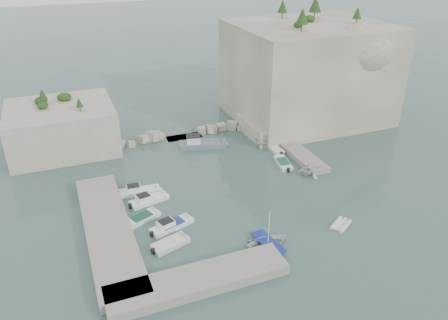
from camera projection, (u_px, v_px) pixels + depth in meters
name	position (u px, v px, depth m)	size (l,w,h in m)	color
ground	(241.00, 200.00, 56.38)	(400.00, 400.00, 0.00)	#3E5E55
cliff_east	(307.00, 72.00, 79.05)	(26.00, 22.00, 17.00)	beige
cliff_terrace	(269.00, 127.00, 74.95)	(8.00, 10.00, 2.50)	beige
outcrop_west	(62.00, 127.00, 68.90)	(16.00, 14.00, 7.00)	beige
quay_west	(108.00, 230.00, 49.73)	(5.00, 24.00, 1.10)	#9E9689
quay_south	(199.00, 280.00, 42.51)	(18.00, 4.00, 1.10)	#9E9689
ledge_east	(294.00, 150.00, 68.89)	(3.00, 16.00, 0.80)	#9E9689
breakwater	(184.00, 133.00, 73.92)	(28.00, 3.00, 1.40)	beige
motorboat_a	(140.00, 193.00, 57.97)	(5.80, 1.73, 1.40)	white
motorboat_b	(149.00, 202.00, 56.04)	(5.46, 1.79, 1.40)	white
motorboat_c	(142.00, 220.00, 52.46)	(4.92, 1.79, 0.70)	white
motorboat_d	(172.00, 227.00, 51.12)	(5.74, 1.71, 1.40)	white
motorboat_e	(170.00, 246.00, 48.12)	(4.58, 1.87, 0.70)	silver
rowboat	(268.00, 246.00, 48.10)	(3.59, 5.03, 1.04)	white
inflatable_dinghy	(340.00, 226.00, 51.35)	(3.02, 1.47, 0.44)	silver
tender_east_a	(309.00, 174.00, 62.60)	(3.14, 3.63, 1.91)	silver
tender_east_b	(283.00, 165.00, 65.18)	(4.93, 1.68, 0.70)	silver
tender_east_c	(275.00, 150.00, 69.57)	(4.57, 1.48, 0.70)	silver
tender_east_d	(267.00, 146.00, 71.07)	(1.68, 4.47, 1.73)	silver
work_boat	(203.00, 147.00, 70.75)	(8.28, 2.45, 2.20)	slate
rowboat_mast	(269.00, 226.00, 46.90)	(0.10, 0.10, 4.20)	white
vegetation	(282.00, 19.00, 74.21)	(53.48, 13.88, 13.40)	#1E4219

